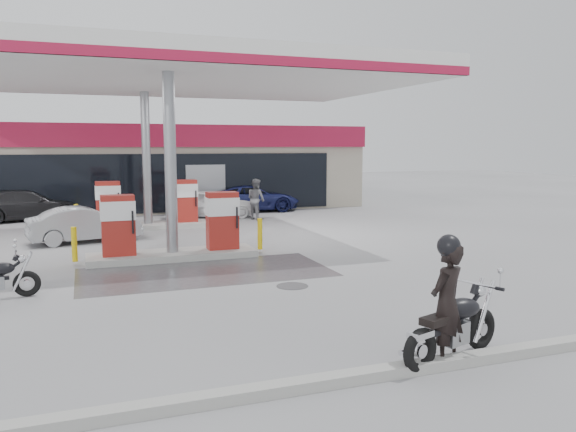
% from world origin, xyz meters
% --- Properties ---
extents(ground, '(90.00, 90.00, 0.00)m').
position_xyz_m(ground, '(0.00, 0.00, 0.00)').
color(ground, gray).
rests_on(ground, ground).
extents(wet_patch, '(6.00, 3.00, 0.00)m').
position_xyz_m(wet_patch, '(0.50, 0.00, 0.00)').
color(wet_patch, '#4C4C4F').
rests_on(wet_patch, ground).
extents(drain_cover, '(0.70, 0.70, 0.01)m').
position_xyz_m(drain_cover, '(2.00, -2.00, 0.00)').
color(drain_cover, '#38383A').
rests_on(drain_cover, ground).
extents(kerb, '(28.00, 0.25, 0.15)m').
position_xyz_m(kerb, '(0.00, -7.00, 0.07)').
color(kerb, gray).
rests_on(kerb, ground).
extents(store_building, '(22.00, 8.22, 4.00)m').
position_xyz_m(store_building, '(0.01, 15.94, 2.01)').
color(store_building, '#B1A794').
rests_on(store_building, ground).
extents(canopy, '(16.00, 10.02, 5.51)m').
position_xyz_m(canopy, '(0.00, 5.00, 5.27)').
color(canopy, silver).
rests_on(canopy, ground).
extents(pump_island_near, '(5.14, 1.30, 1.78)m').
position_xyz_m(pump_island_near, '(0.00, 2.00, 0.71)').
color(pump_island_near, '#9E9E99').
rests_on(pump_island_near, ground).
extents(pump_island_far, '(5.14, 1.30, 1.78)m').
position_xyz_m(pump_island_far, '(0.00, 8.00, 0.71)').
color(pump_island_far, '#9E9E99').
rests_on(pump_island_far, ground).
extents(main_motorcycle, '(2.02, 0.95, 1.07)m').
position_xyz_m(main_motorcycle, '(2.68, -6.78, 0.47)').
color(main_motorcycle, black).
rests_on(main_motorcycle, ground).
extents(biker_main, '(0.75, 0.65, 1.74)m').
position_xyz_m(biker_main, '(2.50, -6.85, 0.87)').
color(biker_main, black).
rests_on(biker_main, ground).
extents(sedan_white, '(3.72, 1.80, 1.23)m').
position_xyz_m(sedan_white, '(2.93, 10.20, 0.61)').
color(sedan_white, white).
rests_on(sedan_white, ground).
extents(attendant, '(0.92, 1.01, 1.70)m').
position_xyz_m(attendant, '(4.50, 9.00, 0.85)').
color(attendant, '#5E5E63').
rests_on(attendant, ground).
extents(hatchback_silver, '(3.61, 1.84, 1.14)m').
position_xyz_m(hatchback_silver, '(-2.23, 5.60, 0.57)').
color(hatchback_silver, gray).
rests_on(hatchback_silver, ground).
extents(parked_car_left, '(4.70, 2.85, 1.27)m').
position_xyz_m(parked_car_left, '(-4.50, 12.00, 0.64)').
color(parked_car_left, black).
rests_on(parked_car_left, ground).
extents(parked_car_right, '(4.58, 2.43, 1.22)m').
position_xyz_m(parked_car_right, '(5.21, 12.00, 0.61)').
color(parked_car_right, '#181D51').
rests_on(parked_car_right, ground).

